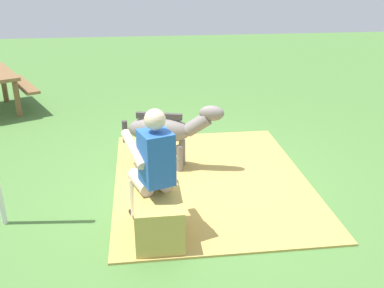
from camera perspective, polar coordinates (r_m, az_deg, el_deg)
ground_plane at (r=5.44m, az=0.33°, el=-5.23°), size 24.00×24.00×0.00m
hay_patch at (r=5.52m, az=2.47°, el=-4.65°), size 3.12×2.41×0.02m
hay_bale at (r=4.33m, az=-4.45°, el=-9.74°), size 0.69×0.46×0.47m
person_seated at (r=4.22m, az=-5.28°, el=-2.76°), size 0.72×0.55×1.35m
pony_standing at (r=5.63m, az=-3.44°, el=1.83°), size 0.56×1.32×0.91m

